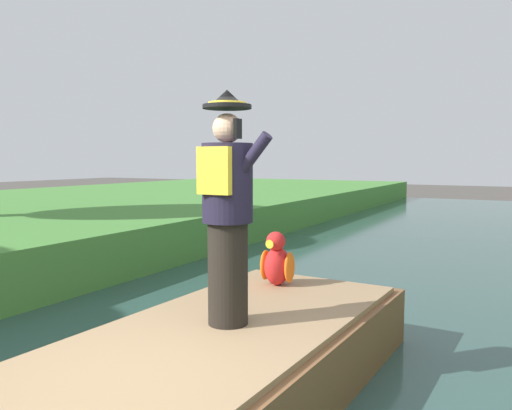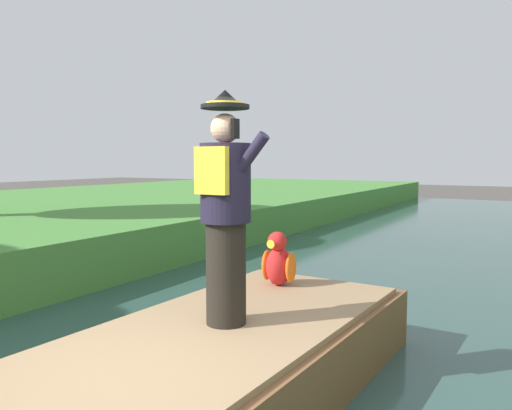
{
  "view_description": "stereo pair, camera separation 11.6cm",
  "coord_description": "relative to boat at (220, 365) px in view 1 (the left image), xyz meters",
  "views": [
    {
      "loc": [
        2.1,
        -2.29,
        2.02
      ],
      "look_at": [
        -0.09,
        1.74,
        1.61
      ],
      "focal_mm": 35.43,
      "sensor_mm": 36.0,
      "label": 1
    },
    {
      "loc": [
        2.2,
        -2.23,
        2.02
      ],
      "look_at": [
        -0.09,
        1.74,
        1.61
      ],
      "focal_mm": 35.43,
      "sensor_mm": 36.0,
      "label": 2
    }
  ],
  "objects": [
    {
      "name": "parrot_plush",
      "position": [
        -0.19,
        1.41,
        0.55
      ],
      "size": [
        0.36,
        0.35,
        0.57
      ],
      "color": "red",
      "rests_on": "boat"
    },
    {
      "name": "boat",
      "position": [
        0.0,
        0.0,
        0.0
      ],
      "size": [
        1.97,
        4.27,
        0.61
      ],
      "color": "brown",
      "rests_on": "canal_water"
    },
    {
      "name": "person_pirate",
      "position": [
        0.02,
        0.1,
        1.23
      ],
      "size": [
        0.61,
        0.42,
        1.85
      ],
      "rotation": [
        0.0,
        0.0,
        0.01
      ],
      "color": "black",
      "rests_on": "boat"
    }
  ]
}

